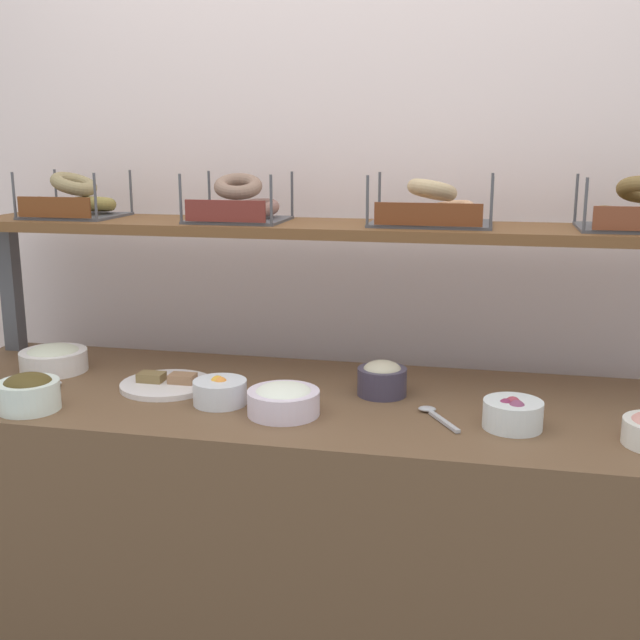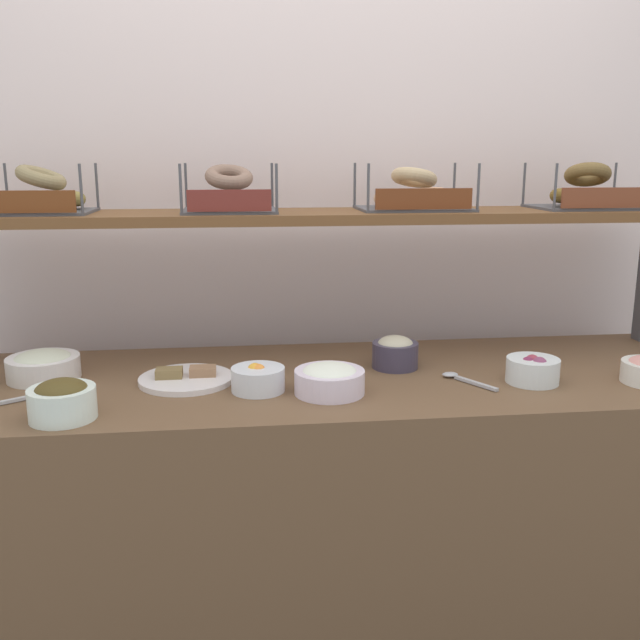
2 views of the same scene
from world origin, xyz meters
The scene contains 16 objects.
back_wall centered at (0.00, 0.55, 1.20)m, with size 3.43×0.06×2.40m, color white.
deli_counter centered at (0.00, 0.00, 0.42)m, with size 2.23×0.70×0.85m, color brown.
upper_shelf centered at (0.00, 0.27, 1.26)m, with size 2.19×0.32×0.03m, color brown.
bowl_fruit_salad centered at (-0.22, -0.10, 0.88)m, with size 0.14×0.14×0.07m.
bowl_beet_salad centered at (0.50, -0.12, 0.89)m, with size 0.14×0.14×0.08m.
bowl_cream_cheese centered at (-0.04, -0.14, 0.89)m, with size 0.18×0.18×0.08m.
bowl_chocolate_spread centered at (-0.68, -0.25, 0.90)m, with size 0.15×0.15×0.09m.
bowl_scallion_spread centered at (-0.80, 0.07, 0.89)m, with size 0.19×0.19×0.08m.
bowl_tuna_salad centered at (0.17, 0.06, 0.90)m, with size 0.13×0.13×0.09m.
serving_plate_white centered at (-0.41, -0.01, 0.86)m, with size 0.25×0.25×0.04m.
serving_spoon_near_plate centered at (0.32, -0.09, 0.86)m, with size 0.11×0.16×0.01m.
serving_spoon_by_edge centered at (-0.76, -0.08, 0.86)m, with size 0.16×0.11×0.01m.
bagel_basket_everything centered at (-0.82, 0.28, 1.33)m, with size 0.28×0.25×0.14m.
bagel_basket_poppy centered at (-0.29, 0.27, 1.33)m, with size 0.28×0.26×0.14m.
bagel_basket_plain centered at (0.27, 0.28, 1.32)m, with size 0.33×0.26×0.14m.
bagel_basket_cinnamon_raisin centered at (0.82, 0.27, 1.33)m, with size 0.32×0.27×0.15m.
Camera 2 is at (-0.27, -1.83, 1.43)m, focal length 39.54 mm.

